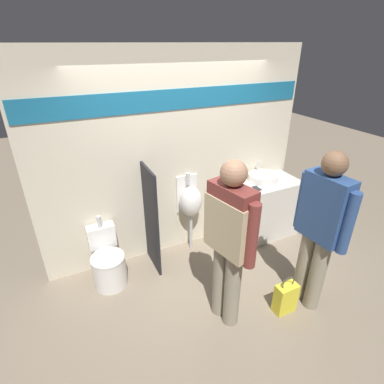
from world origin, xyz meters
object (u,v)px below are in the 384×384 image
(sink_basin, at_px, (263,178))
(toilet, at_px, (108,263))
(shopping_bag, at_px, (285,298))
(cell_phone, at_px, (257,188))
(person_in_vest, at_px, (230,236))
(urinal_near_counter, at_px, (190,201))
(person_with_lanyard, at_px, (320,227))

(sink_basin, bearing_deg, toilet, -177.46)
(sink_basin, distance_m, shopping_bag, 1.74)
(cell_phone, height_order, shopping_bag, cell_phone)
(sink_basin, height_order, person_in_vest, person_in_vest)
(sink_basin, xyz_separation_m, urinal_near_counter, (-1.13, 0.09, -0.17))
(sink_basin, distance_m, person_in_vest, 1.78)
(person_with_lanyard, bearing_deg, sink_basin, -19.82)
(sink_basin, height_order, urinal_near_counter, urinal_near_counter)
(toilet, bearing_deg, shopping_bag, -38.21)
(sink_basin, xyz_separation_m, shopping_bag, (-0.69, -1.41, -0.75))
(urinal_near_counter, height_order, person_with_lanyard, person_with_lanyard)
(sink_basin, xyz_separation_m, toilet, (-2.35, -0.10, -0.66))
(urinal_near_counter, bearing_deg, cell_phone, -16.35)
(toilet, distance_m, person_with_lanyard, 2.47)
(cell_phone, height_order, person_with_lanyard, person_with_lanyard)
(sink_basin, relative_size, toilet, 0.51)
(urinal_near_counter, relative_size, person_with_lanyard, 0.63)
(sink_basin, relative_size, cell_phone, 3.04)
(person_with_lanyard, xyz_separation_m, shopping_bag, (-0.32, -0.01, -0.82))
(sink_basin, height_order, cell_phone, sink_basin)
(urinal_near_counter, height_order, toilet, urinal_near_counter)
(person_with_lanyard, height_order, shopping_bag, person_with_lanyard)
(cell_phone, bearing_deg, urinal_near_counter, 163.65)
(person_with_lanyard, bearing_deg, toilet, 51.84)
(toilet, height_order, shopping_bag, toilet)
(urinal_near_counter, relative_size, shopping_bag, 2.41)
(cell_phone, relative_size, toilet, 0.17)
(person_in_vest, bearing_deg, cell_phone, -59.41)
(sink_basin, bearing_deg, cell_phone, -144.35)
(urinal_near_counter, xyz_separation_m, toilet, (-1.21, -0.20, -0.48))
(shopping_bag, bearing_deg, toilet, 141.79)
(person_in_vest, distance_m, person_with_lanyard, 0.98)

